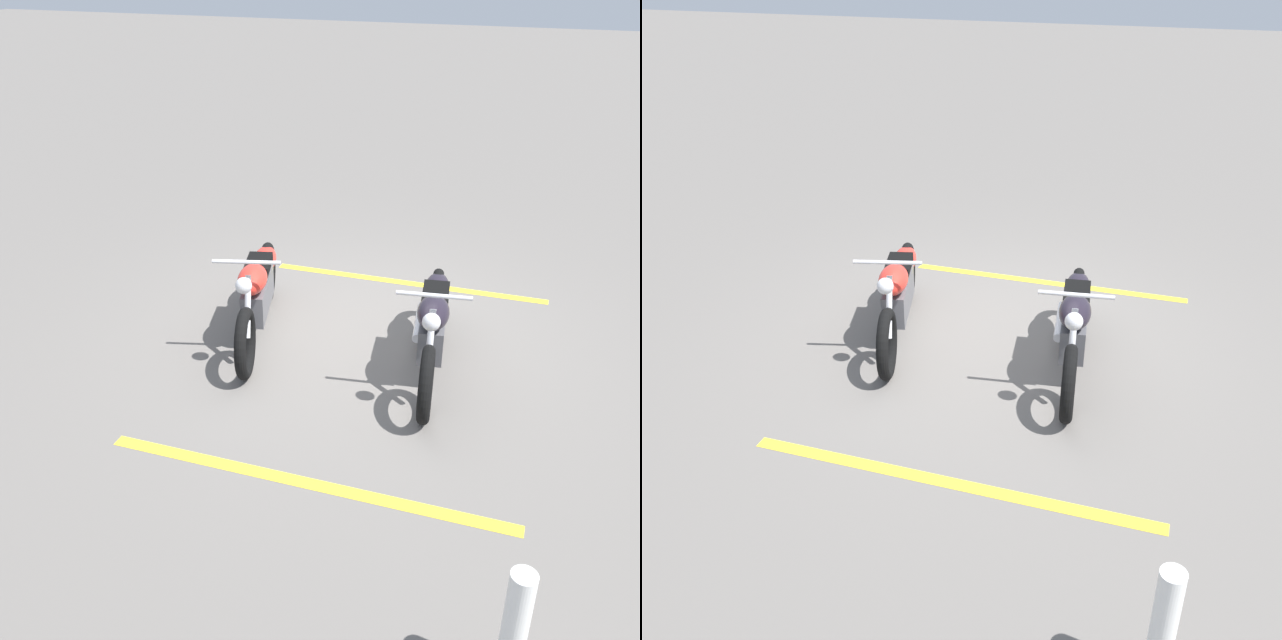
# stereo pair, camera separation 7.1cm
# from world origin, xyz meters

# --- Properties ---
(ground_plane) EXTENTS (60.00, 60.00, 0.00)m
(ground_plane) POSITION_xyz_m (0.00, 0.00, 0.00)
(ground_plane) COLOR #66605B
(motorcycle_bright_foreground) EXTENTS (2.18, 0.83, 1.04)m
(motorcycle_bright_foreground) POSITION_xyz_m (0.30, -0.91, 0.46)
(motorcycle_bright_foreground) COLOR black
(motorcycle_bright_foreground) RESTS_ON ground
(motorcycle_dark_foreground) EXTENTS (2.22, 0.67, 1.04)m
(motorcycle_dark_foreground) POSITION_xyz_m (0.40, 0.88, 0.46)
(motorcycle_dark_foreground) COLOR black
(motorcycle_dark_foreground) RESTS_ON ground
(bollard_post) EXTENTS (0.14, 0.14, 0.83)m
(bollard_post) POSITION_xyz_m (3.48, 1.93, 0.41)
(bollard_post) COLOR white
(bollard_post) RESTS_ON ground
(parking_stripe_near) EXTENTS (0.17, 3.20, 0.01)m
(parking_stripe_near) POSITION_xyz_m (-1.35, 0.27, 0.00)
(parking_stripe_near) COLOR yellow
(parking_stripe_near) RESTS_ON ground
(parking_stripe_mid) EXTENTS (0.17, 3.20, 0.01)m
(parking_stripe_mid) POSITION_xyz_m (2.32, 0.33, 0.00)
(parking_stripe_mid) COLOR yellow
(parking_stripe_mid) RESTS_ON ground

